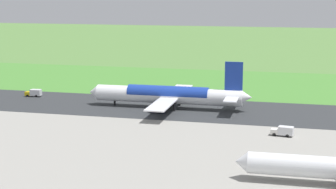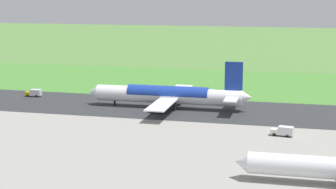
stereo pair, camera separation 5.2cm
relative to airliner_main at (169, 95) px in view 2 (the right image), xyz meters
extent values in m
plane|color=#547F3D|center=(-8.53, 0.00, -4.35)|extent=(800.00, 800.00, 0.00)
cube|color=#2D3033|center=(-8.53, 0.00, -4.32)|extent=(600.00, 33.63, 0.06)
cube|color=gray|center=(-8.53, 53.80, -4.33)|extent=(440.00, 110.00, 0.05)
cube|color=#478534|center=(-8.53, -46.81, -4.33)|extent=(600.00, 80.00, 0.04)
cylinder|color=white|center=(0.38, 0.00, -0.15)|extent=(48.01, 5.28, 5.20)
cone|color=white|center=(25.88, 0.04, -0.15)|extent=(3.01, 4.94, 4.94)
cone|color=white|center=(-24.82, -0.04, 0.45)|extent=(3.51, 4.43, 4.42)
cube|color=#19389E|center=(-20.74, -0.03, 6.95)|extent=(5.60, 0.51, 9.00)
cube|color=white|center=(-20.75, 5.47, 0.65)|extent=(4.01, 9.01, 0.36)
cube|color=white|center=(-20.73, -5.53, 0.65)|extent=(4.01, 9.01, 0.36)
cube|color=white|center=(-0.64, 11.00, -0.55)|extent=(6.04, 22.01, 0.35)
cube|color=white|center=(-0.60, -11.00, -0.55)|extent=(6.04, 22.01, 0.35)
cylinder|color=#23284C|center=(1.87, 7.50, -3.03)|extent=(4.50, 2.81, 2.80)
cylinder|color=#23284C|center=(1.89, -7.50, -3.03)|extent=(4.50, 2.81, 2.80)
cylinder|color=black|center=(18.62, 0.03, -2.64)|extent=(0.70, 0.70, 3.42)
cylinder|color=black|center=(-2.63, 4.00, -2.64)|extent=(0.70, 0.70, 3.42)
cylinder|color=black|center=(-2.61, -4.00, -2.64)|extent=(0.70, 0.70, 3.42)
cylinder|color=#19389E|center=(0.38, 0.00, 0.37)|extent=(26.41, 5.27, 5.23)
cone|color=white|center=(-29.57, 61.00, -0.79)|extent=(2.59, 4.22, 4.18)
cube|color=gold|center=(53.75, -7.10, -3.25)|extent=(2.32, 2.32, 1.30)
cube|color=silver|center=(50.95, -7.25, -2.80)|extent=(3.92, 2.50, 2.20)
cylinder|color=black|center=(53.70, -6.10, -3.90)|extent=(0.91, 0.35, 0.90)
cylinder|color=black|center=(53.80, -8.10, -3.90)|extent=(0.91, 0.35, 0.90)
cylinder|color=black|center=(50.30, -6.28, -3.90)|extent=(0.91, 0.35, 0.90)
cylinder|color=black|center=(50.41, -8.28, -3.90)|extent=(0.91, 0.35, 0.90)
cube|color=silver|center=(-34.89, 25.83, -3.25)|extent=(2.49, 2.49, 1.30)
cube|color=silver|center=(-37.66, 26.23, -2.80)|extent=(4.09, 2.81, 2.20)
cylinder|color=black|center=(-34.75, 26.82, -3.90)|extent=(0.93, 0.42, 0.90)
cylinder|color=black|center=(-35.03, 24.84, -3.90)|extent=(0.93, 0.42, 0.90)
cylinder|color=black|center=(-38.11, 27.30, -3.90)|extent=(0.93, 0.42, 0.90)
cylinder|color=black|center=(-38.40, 25.32, -3.90)|extent=(0.93, 0.42, 0.90)
cylinder|color=slate|center=(-18.15, -43.00, -3.20)|extent=(0.10, 0.10, 2.31)
cube|color=red|center=(-18.15, -43.02, -1.74)|extent=(0.60, 0.04, 0.60)
cone|color=orange|center=(-13.38, -43.00, -4.08)|extent=(0.40, 0.40, 0.55)
camera|label=1|loc=(-39.46, 165.69, 33.40)|focal=57.48mm
camera|label=2|loc=(-39.51, 165.68, 33.40)|focal=57.48mm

